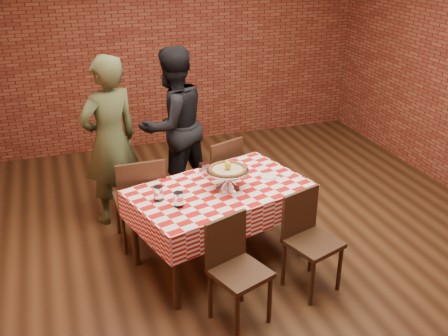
{
  "coord_description": "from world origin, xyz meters",
  "views": [
    {
      "loc": [
        -1.65,
        -3.96,
        2.84
      ],
      "look_at": [
        -0.28,
        -0.01,
        0.91
      ],
      "focal_mm": 41.3,
      "sensor_mm": 36.0,
      "label": 1
    }
  ],
  "objects": [
    {
      "name": "chair_near_right",
      "position": [
        0.26,
        -0.75,
        0.44
      ],
      "size": [
        0.5,
        0.5,
        0.87
      ],
      "primitive_type": null,
      "rotation": [
        0.0,
        0.0,
        0.32
      ],
      "color": "#3B2416",
      "rests_on": "ground"
    },
    {
      "name": "sweetener_packet_b",
      "position": [
        0.33,
        -0.07,
        0.76
      ],
      "size": [
        0.06,
        0.05,
        0.0
      ],
      "primitive_type": "cube",
      "rotation": [
        0.0,
        0.0,
        0.26
      ],
      "color": "white",
      "rests_on": "tablecloth"
    },
    {
      "name": "back_wall",
      "position": [
        0.0,
        3.0,
        1.45
      ],
      "size": [
        5.5,
        0.0,
        5.5
      ],
      "primitive_type": "plane",
      "rotation": [
        1.57,
        0.0,
        0.0
      ],
      "color": "maroon",
      "rests_on": "ground"
    },
    {
      "name": "side_plate",
      "position": [
        0.15,
        -0.03,
        0.76
      ],
      "size": [
        0.17,
        0.17,
        0.01
      ],
      "primitive_type": "cylinder",
      "rotation": [
        0.0,
        0.0,
        0.27
      ],
      "color": "white",
      "rests_on": "tablecloth"
    },
    {
      "name": "diner_black",
      "position": [
        -0.41,
        1.33,
        0.87
      ],
      "size": [
        1.04,
        0.94,
        1.74
      ],
      "primitive_type": "imported",
      "rotation": [
        0.0,
        0.0,
        3.56
      ],
      "color": "black",
      "rests_on": "ground"
    },
    {
      "name": "pizza_stand",
      "position": [
        -0.28,
        -0.11,
        0.84
      ],
      "size": [
        0.41,
        0.41,
        0.17
      ],
      "primitive_type": null,
      "rotation": [
        0.0,
        0.0,
        0.07
      ],
      "color": "silver",
      "rests_on": "tablecloth"
    },
    {
      "name": "table",
      "position": [
        -0.35,
        -0.09,
        0.38
      ],
      "size": [
        1.71,
        1.29,
        0.75
      ],
      "primitive_type": "cube",
      "rotation": [
        0.0,
        0.0,
        0.27
      ],
      "color": "#3B2416",
      "rests_on": "ground"
    },
    {
      "name": "ground",
      "position": [
        0.0,
        0.0,
        0.0
      ],
      "size": [
        6.0,
        6.0,
        0.0
      ],
      "primitive_type": "plane",
      "color": "black",
      "rests_on": "ground"
    },
    {
      "name": "chair_near_left",
      "position": [
        -0.47,
        -0.93,
        0.43
      ],
      "size": [
        0.5,
        0.5,
        0.87
      ],
      "primitive_type": null,
      "rotation": [
        0.0,
        0.0,
        0.34
      ],
      "color": "#3B2416",
      "rests_on": "ground"
    },
    {
      "name": "chair_far_right",
      "position": [
        -0.1,
        0.78,
        0.45
      ],
      "size": [
        0.54,
        0.54,
        0.89
      ],
      "primitive_type": null,
      "rotation": [
        0.0,
        0.0,
        3.5
      ],
      "color": "#3B2416",
      "rests_on": "ground"
    },
    {
      "name": "diner_olive",
      "position": [
        -1.15,
        1.02,
        0.89
      ],
      "size": [
        0.77,
        0.65,
        1.78
      ],
      "primitive_type": "imported",
      "rotation": [
        0.0,
        0.0,
        3.56
      ],
      "color": "#3C4326",
      "rests_on": "ground"
    },
    {
      "name": "tablecloth",
      "position": [
        -0.35,
        -0.09,
        0.63
      ],
      "size": [
        1.76,
        1.34,
        0.26
      ],
      "primitive_type": null,
      "rotation": [
        0.0,
        0.0,
        0.27
      ],
      "color": "#BD0E0C",
      "rests_on": "table"
    },
    {
      "name": "chair_far_left",
      "position": [
        -0.98,
        0.48,
        0.47
      ],
      "size": [
        0.46,
        0.46,
        0.94
      ],
      "primitive_type": null,
      "rotation": [
        0.0,
        0.0,
        3.15
      ],
      "color": "#3B2416",
      "rests_on": "ground"
    },
    {
      "name": "pizza",
      "position": [
        -0.28,
        -0.11,
        0.93
      ],
      "size": [
        0.36,
        0.36,
        0.03
      ],
      "primitive_type": "cylinder",
      "rotation": [
        0.0,
        0.0,
        0.07
      ],
      "color": "#C3B08A",
      "rests_on": "pizza_stand"
    },
    {
      "name": "sweetener_packet_a",
      "position": [
        0.22,
        -0.08,
        0.76
      ],
      "size": [
        0.06,
        0.06,
        0.0
      ],
      "primitive_type": "cube",
      "rotation": [
        0.0,
        0.0,
        0.93
      ],
      "color": "white",
      "rests_on": "tablecloth"
    },
    {
      "name": "water_glass_right",
      "position": [
        -0.91,
        -0.14,
        0.82
      ],
      "size": [
        0.1,
        0.1,
        0.13
      ],
      "primitive_type": "cylinder",
      "rotation": [
        0.0,
        0.0,
        0.27
      ],
      "color": "white",
      "rests_on": "tablecloth"
    },
    {
      "name": "lemon",
      "position": [
        -0.28,
        -0.11,
        0.98
      ],
      "size": [
        0.06,
        0.06,
        0.08
      ],
      "primitive_type": "ellipsoid",
      "rotation": [
        0.0,
        0.0,
        0.07
      ],
      "color": "yellow",
      "rests_on": "pizza"
    },
    {
      "name": "condiment_caddy",
      "position": [
        -0.4,
        0.19,
        0.82
      ],
      "size": [
        0.1,
        0.08,
        0.13
      ],
      "primitive_type": "cube",
      "rotation": [
        0.0,
        0.0,
        0.11
      ],
      "color": "silver",
      "rests_on": "tablecloth"
    },
    {
      "name": "water_glass_left",
      "position": [
        -0.78,
        -0.3,
        0.82
      ],
      "size": [
        0.1,
        0.1,
        0.13
      ],
      "primitive_type": "cylinder",
      "rotation": [
        0.0,
        0.0,
        0.27
      ],
      "color": "white",
      "rests_on": "tablecloth"
    }
  ]
}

